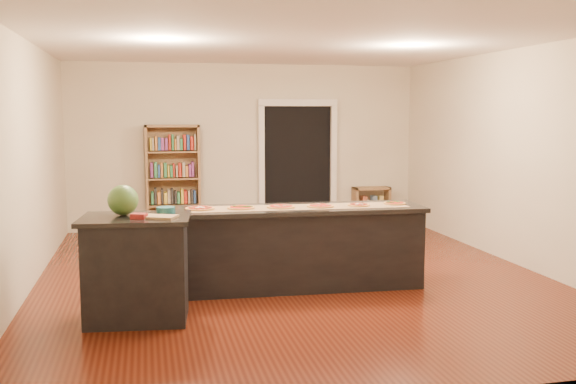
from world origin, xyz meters
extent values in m
cube|color=beige|center=(0.00, 0.00, 1.40)|extent=(6.00, 7.00, 2.80)
cube|color=#521D0E|center=(0.00, 0.00, 0.00)|extent=(6.00, 7.00, 0.01)
cube|color=white|center=(0.00, 0.00, 2.80)|extent=(6.00, 7.00, 0.01)
cube|color=black|center=(0.90, 3.48, 1.05)|extent=(1.20, 0.02, 2.10)
cube|color=silver|center=(0.25, 3.44, 1.05)|extent=(0.10, 0.08, 2.10)
cube|color=silver|center=(1.55, 3.44, 1.05)|extent=(0.10, 0.08, 2.10)
cube|color=silver|center=(0.90, 3.44, 2.15)|extent=(1.40, 0.08, 0.12)
cube|color=black|center=(-0.03, -0.55, 0.44)|extent=(2.72, 0.68, 0.87)
cube|color=black|center=(-0.03, -0.55, 0.90)|extent=(2.79, 0.76, 0.05)
cube|color=black|center=(-1.82, -1.35, 0.48)|extent=(0.93, 0.65, 0.96)
cube|color=black|center=(-1.82, -1.35, 0.98)|extent=(1.01, 0.74, 0.04)
cube|color=#957048|center=(-1.27, 3.29, 0.89)|extent=(0.89, 0.32, 1.78)
cube|color=#957048|center=(2.22, 3.31, 0.33)|extent=(0.65, 0.28, 0.65)
cylinder|color=#539FBA|center=(-0.38, 3.11, 0.19)|extent=(0.25, 0.25, 0.37)
cube|color=#92714B|center=(-0.03, -0.57, 0.92)|extent=(2.44, 0.54, 0.00)
sphere|color=#144214|center=(-1.93, -1.24, 1.15)|extent=(0.29, 0.29, 0.29)
cube|color=tan|center=(-1.60, -1.48, 1.01)|extent=(0.36, 0.31, 0.02)
cube|color=maroon|center=(-1.78, -1.48, 1.03)|extent=(0.16, 0.14, 0.05)
cylinder|color=#195966|center=(-1.53, -1.26, 1.04)|extent=(0.18, 0.18, 0.07)
cylinder|color=#B27A44|center=(-1.14, -0.50, 0.93)|extent=(0.32, 0.32, 0.02)
cylinder|color=#A5190C|center=(-1.14, -0.50, 0.94)|extent=(0.27, 0.27, 0.00)
cylinder|color=#B27A44|center=(-0.70, -0.54, 0.93)|extent=(0.29, 0.29, 0.02)
cylinder|color=#A5190C|center=(-0.70, -0.54, 0.94)|extent=(0.24, 0.24, 0.00)
cylinder|color=#B27A44|center=(-0.25, -0.57, 0.93)|extent=(0.32, 0.32, 0.02)
cylinder|color=#A5190C|center=(-0.25, -0.57, 0.94)|extent=(0.27, 0.27, 0.00)
cylinder|color=#B27A44|center=(0.19, -0.61, 0.93)|extent=(0.28, 0.28, 0.02)
cylinder|color=#A5190C|center=(0.19, -0.61, 0.94)|extent=(0.23, 0.23, 0.00)
cylinder|color=#B27A44|center=(0.64, -0.62, 0.93)|extent=(0.27, 0.27, 0.02)
cylinder|color=#A5190C|center=(0.64, -0.62, 0.94)|extent=(0.22, 0.22, 0.00)
cylinder|color=#B27A44|center=(1.09, -0.59, 0.93)|extent=(0.26, 0.26, 0.02)
cylinder|color=#A5190C|center=(1.09, -0.59, 0.94)|extent=(0.21, 0.21, 0.00)
camera|label=1|loc=(-1.71, -7.48, 1.97)|focal=40.00mm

